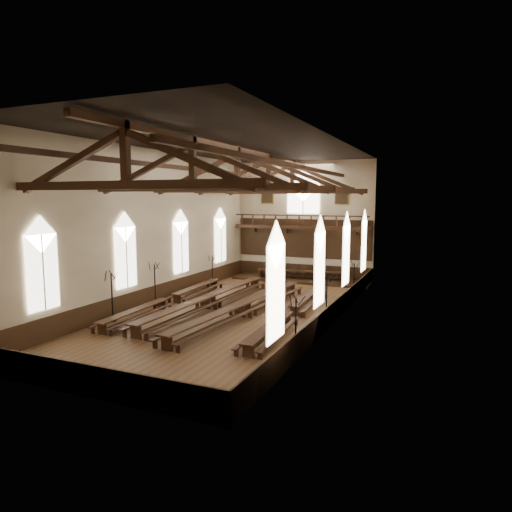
{
  "coord_description": "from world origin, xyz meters",
  "views": [
    {
      "loc": [
        11.81,
        -24.52,
        6.9
      ],
      "look_at": [
        0.55,
        1.5,
        3.28
      ],
      "focal_mm": 32.0,
      "sensor_mm": 36.0,
      "label": 1
    }
  ],
  "objects_px": {
    "refectory_row_b": "(209,299)",
    "dais": "(301,280)",
    "candelabrum_left_far": "(212,276)",
    "candelabrum_right_far": "(354,285)",
    "candelabrum_right_mid": "(326,307)",
    "candelabrum_left_mid": "(155,292)",
    "candelabrum_left_near": "(112,306)",
    "refectory_row_c": "(243,306)",
    "refectory_row_a": "(169,299)",
    "refectory_row_d": "(290,312)",
    "candelabrum_right_near": "(296,334)",
    "high_table": "(301,272)"
  },
  "relations": [
    {
      "from": "refectory_row_b",
      "to": "dais",
      "type": "xyz_separation_m",
      "value": [
        2.48,
        11.22,
        -0.49
      ]
    },
    {
      "from": "candelabrum_left_far",
      "to": "candelabrum_right_far",
      "type": "bearing_deg",
      "value": 3.12
    },
    {
      "from": "candelabrum_left_far",
      "to": "candelabrum_right_mid",
      "type": "height_order",
      "value": "candelabrum_right_mid"
    },
    {
      "from": "candelabrum_left_mid",
      "to": "candelabrum_left_far",
      "type": "xyz_separation_m",
      "value": [
        -0.0,
        7.6,
        -0.14
      ]
    },
    {
      "from": "candelabrum_left_near",
      "to": "refectory_row_c",
      "type": "bearing_deg",
      "value": 32.93
    },
    {
      "from": "candelabrum_left_near",
      "to": "refectory_row_b",
      "type": "bearing_deg",
      "value": 55.24
    },
    {
      "from": "dais",
      "to": "refectory_row_a",
      "type": "bearing_deg",
      "value": -112.63
    },
    {
      "from": "refectory_row_c",
      "to": "refectory_row_d",
      "type": "distance_m",
      "value": 2.88
    },
    {
      "from": "refectory_row_a",
      "to": "refectory_row_b",
      "type": "xyz_separation_m",
      "value": [
        2.48,
        0.69,
        0.1
      ]
    },
    {
      "from": "refectory_row_b",
      "to": "candelabrum_left_mid",
      "type": "bearing_deg",
      "value": -165.3
    },
    {
      "from": "refectory_row_d",
      "to": "candelabrum_right_far",
      "type": "bearing_deg",
      "value": 76.26
    },
    {
      "from": "refectory_row_b",
      "to": "candelabrum_right_near",
      "type": "bearing_deg",
      "value": -36.7
    },
    {
      "from": "candelabrum_left_near",
      "to": "candelabrum_left_mid",
      "type": "height_order",
      "value": "candelabrum_left_near"
    },
    {
      "from": "refectory_row_b",
      "to": "candelabrum_left_near",
      "type": "height_order",
      "value": "candelabrum_left_near"
    },
    {
      "from": "candelabrum_left_far",
      "to": "candelabrum_right_near",
      "type": "xyz_separation_m",
      "value": [
        11.1,
        -12.43,
        0.07
      ]
    },
    {
      "from": "refectory_row_c",
      "to": "candelabrum_left_mid",
      "type": "bearing_deg",
      "value": -179.82
    },
    {
      "from": "refectory_row_b",
      "to": "candelabrum_left_near",
      "type": "bearing_deg",
      "value": -124.76
    },
    {
      "from": "candelabrum_left_far",
      "to": "candelabrum_left_mid",
      "type": "bearing_deg",
      "value": -90.0
    },
    {
      "from": "refectory_row_a",
      "to": "dais",
      "type": "bearing_deg",
      "value": 67.37
    },
    {
      "from": "candelabrum_left_mid",
      "to": "candelabrum_right_near",
      "type": "height_order",
      "value": "candelabrum_left_mid"
    },
    {
      "from": "candelabrum_right_mid",
      "to": "candelabrum_right_far",
      "type": "xyz_separation_m",
      "value": [
        0.0,
        7.63,
        -0.08
      ]
    },
    {
      "from": "candelabrum_left_mid",
      "to": "refectory_row_a",
      "type": "bearing_deg",
      "value": 12.71
    },
    {
      "from": "refectory_row_c",
      "to": "candelabrum_left_far",
      "type": "distance_m",
      "value": 9.82
    },
    {
      "from": "dais",
      "to": "refectory_row_c",
      "type": "bearing_deg",
      "value": -88.36
    },
    {
      "from": "refectory_row_d",
      "to": "candelabrum_right_mid",
      "type": "height_order",
      "value": "candelabrum_right_mid"
    },
    {
      "from": "dais",
      "to": "candelabrum_right_near",
      "type": "bearing_deg",
      "value": -72.94
    },
    {
      "from": "refectory_row_c",
      "to": "candelabrum_right_mid",
      "type": "xyz_separation_m",
      "value": [
        4.85,
        0.55,
        0.25
      ]
    },
    {
      "from": "refectory_row_a",
      "to": "candelabrum_left_mid",
      "type": "xyz_separation_m",
      "value": [
        -0.93,
        -0.21,
        0.38
      ]
    },
    {
      "from": "refectory_row_d",
      "to": "candelabrum_right_near",
      "type": "distance_m",
      "value": 5.34
    },
    {
      "from": "candelabrum_left_near",
      "to": "candelabrum_left_far",
      "type": "height_order",
      "value": "candelabrum_left_near"
    },
    {
      "from": "dais",
      "to": "candelabrum_right_far",
      "type": "bearing_deg",
      "value": -36.98
    },
    {
      "from": "candelabrum_left_mid",
      "to": "candelabrum_left_far",
      "type": "height_order",
      "value": "candelabrum_left_mid"
    },
    {
      "from": "refectory_row_b",
      "to": "refectory_row_d",
      "type": "distance_m",
      "value": 5.76
    },
    {
      "from": "candelabrum_right_far",
      "to": "refectory_row_c",
      "type": "bearing_deg",
      "value": -120.68
    },
    {
      "from": "candelabrum_right_far",
      "to": "candelabrum_left_mid",
      "type": "bearing_deg",
      "value": -143.54
    },
    {
      "from": "refectory_row_c",
      "to": "dais",
      "type": "height_order",
      "value": "refectory_row_c"
    },
    {
      "from": "refectory_row_d",
      "to": "candelabrum_left_near",
      "type": "height_order",
      "value": "candelabrum_left_near"
    },
    {
      "from": "candelabrum_right_far",
      "to": "candelabrum_right_near",
      "type": "bearing_deg",
      "value": -90.0
    },
    {
      "from": "dais",
      "to": "candelabrum_right_mid",
      "type": "distance_m",
      "value": 12.69
    },
    {
      "from": "refectory_row_b",
      "to": "high_table",
      "type": "bearing_deg",
      "value": 77.53
    },
    {
      "from": "high_table",
      "to": "candelabrum_right_near",
      "type": "height_order",
      "value": "candelabrum_right_near"
    },
    {
      "from": "dais",
      "to": "candelabrum_left_near",
      "type": "relative_size",
      "value": 3.96
    },
    {
      "from": "refectory_row_a",
      "to": "candelabrum_left_mid",
      "type": "height_order",
      "value": "candelabrum_left_mid"
    },
    {
      "from": "candelabrum_left_mid",
      "to": "candelabrum_right_mid",
      "type": "bearing_deg",
      "value": 2.94
    },
    {
      "from": "refectory_row_a",
      "to": "high_table",
      "type": "height_order",
      "value": "high_table"
    },
    {
      "from": "refectory_row_a",
      "to": "high_table",
      "type": "xyz_separation_m",
      "value": [
        4.96,
        11.91,
        0.3
      ]
    },
    {
      "from": "refectory_row_c",
      "to": "candelabrum_right_mid",
      "type": "bearing_deg",
      "value": 6.47
    },
    {
      "from": "refectory_row_b",
      "to": "refectory_row_c",
      "type": "bearing_deg",
      "value": -17.21
    },
    {
      "from": "refectory_row_c",
      "to": "dais",
      "type": "distance_m",
      "value": 12.11
    },
    {
      "from": "refectory_row_a",
      "to": "refectory_row_d",
      "type": "distance_m",
      "value": 8.19
    }
  ]
}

